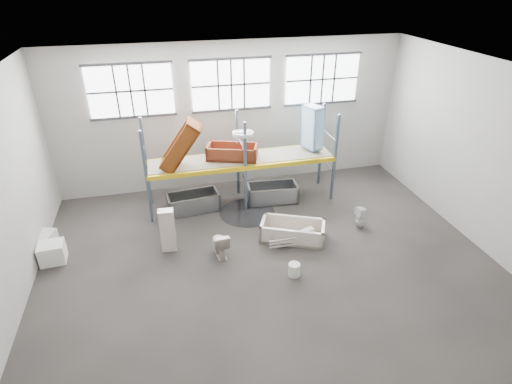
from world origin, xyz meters
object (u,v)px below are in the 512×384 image
object	(u,v)px
bathtub_beige	(293,231)
toilet_beige	(220,243)
rust_tub_flat	(232,152)
toilet_white	(361,217)
bucket	(294,270)
carton_near	(52,253)
cistern_tall	(168,230)
steel_tub_left	(193,202)
steel_tub_right	(272,193)
blue_tub_upright	(312,127)

from	to	relation	value
bathtub_beige	toilet_beige	distance (m)	2.20
bathtub_beige	rust_tub_flat	xyz separation A→B (m)	(-1.25, 2.56, 1.55)
toilet_white	toilet_beige	bearing A→B (deg)	-95.75
bucket	carton_near	xyz separation A→B (m)	(-6.13, 2.10, 0.10)
bathtub_beige	carton_near	distance (m)	6.62
toilet_beige	cistern_tall	xyz separation A→B (m)	(-1.34, 0.59, 0.26)
bathtub_beige	carton_near	size ratio (longest dim) A/B	2.79
steel_tub_left	carton_near	world-z (taller)	steel_tub_left
steel_tub_right	carton_near	xyz separation A→B (m)	(-6.63, -1.73, -0.03)
toilet_white	steel_tub_right	xyz separation A→B (m)	(-2.18, 2.17, -0.05)
cistern_tall	steel_tub_right	distance (m)	4.05
toilet_white	blue_tub_upright	distance (m)	3.32
toilet_white	bucket	size ratio (longest dim) A/B	2.00
rust_tub_flat	bucket	xyz separation A→B (m)	(0.78, -4.13, -1.64)
toilet_white	rust_tub_flat	xyz separation A→B (m)	(-3.46, 2.47, 1.47)
toilet_beige	carton_near	bearing A→B (deg)	-15.45
steel_tub_right	blue_tub_upright	xyz separation A→B (m)	(1.42, 0.33, 2.09)
bathtub_beige	cistern_tall	world-z (taller)	cistern_tall
toilet_beige	toilet_white	xyz separation A→B (m)	(4.39, 0.35, -0.02)
cistern_tall	steel_tub_right	world-z (taller)	cistern_tall
steel_tub_right	blue_tub_upright	bearing A→B (deg)	13.21
steel_tub_right	rust_tub_flat	xyz separation A→B (m)	(-1.28, 0.30, 1.51)
carton_near	toilet_white	bearing A→B (deg)	-2.88
blue_tub_upright	carton_near	world-z (taller)	blue_tub_upright
blue_tub_upright	cistern_tall	bearing A→B (deg)	-155.48
bathtub_beige	carton_near	world-z (taller)	carton_near
toilet_beige	toilet_white	bearing A→B (deg)	179.23
bathtub_beige	steel_tub_right	world-z (taller)	steel_tub_right
toilet_beige	steel_tub_right	bearing A→B (deg)	-136.49
toilet_white	bucket	world-z (taller)	toilet_white
rust_tub_flat	blue_tub_upright	bearing A→B (deg)	0.70
steel_tub_left	rust_tub_flat	bearing A→B (deg)	10.80
bucket	steel_tub_right	bearing A→B (deg)	82.62
toilet_white	bucket	bearing A→B (deg)	-68.52
rust_tub_flat	bucket	bearing A→B (deg)	-79.32
bucket	carton_near	world-z (taller)	carton_near
rust_tub_flat	carton_near	distance (m)	5.93
steel_tub_left	toilet_white	bearing A→B (deg)	-24.54
steel_tub_left	blue_tub_upright	world-z (taller)	blue_tub_upright
toilet_white	rust_tub_flat	bearing A→B (deg)	-135.86
rust_tub_flat	bucket	world-z (taller)	rust_tub_flat
steel_tub_right	cistern_tall	bearing A→B (deg)	-151.44
bathtub_beige	blue_tub_upright	size ratio (longest dim) A/B	1.26
toilet_white	blue_tub_upright	xyz separation A→B (m)	(-0.77, 2.51, 2.04)
steel_tub_left	blue_tub_upright	xyz separation A→B (m)	(4.07, 0.30, 2.09)
cistern_tall	bathtub_beige	bearing A→B (deg)	-1.14
toilet_white	carton_near	world-z (taller)	toilet_white
cistern_tall	carton_near	size ratio (longest dim) A/B	1.96
bathtub_beige	blue_tub_upright	world-z (taller)	blue_tub_upright
bathtub_beige	steel_tub_left	distance (m)	3.49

